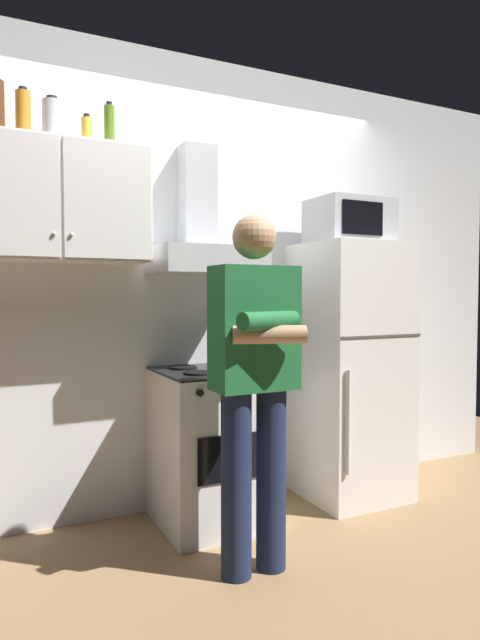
{
  "coord_description": "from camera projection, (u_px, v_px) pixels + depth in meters",
  "views": [
    {
      "loc": [
        -1.23,
        -2.52,
        1.28
      ],
      "look_at": [
        0.0,
        0.0,
        1.15
      ],
      "focal_mm": 30.45,
      "sensor_mm": 36.0,
      "label": 1
    }
  ],
  "objects": [
    {
      "name": "ground_plane",
      "position": [
        240.0,
        537.0,
        2.86
      ],
      "size": [
        7.0,
        7.0,
        0.0
      ],
      "primitive_type": "plane",
      "color": "olive"
    },
    {
      "name": "back_wall_tiled",
      "position": [
        197.0,
        284.0,
        3.34
      ],
      "size": [
        4.8,
        0.1,
        2.7
      ],
      "primitive_type": "cube",
      "color": "white",
      "rests_on": "ground_plane"
    },
    {
      "name": "upper_cabinet",
      "position": [
        57.0,
        202.0,
        2.74
      ],
      "size": [
        0.9,
        0.37,
        0.6
      ],
      "color": "silver"
    },
    {
      "name": "stove_oven",
      "position": [
        213.0,
        446.0,
        3.04
      ],
      "size": [
        0.6,
        0.62,
        0.87
      ],
      "color": "white",
      "rests_on": "ground_plane"
    },
    {
      "name": "range_hood",
      "position": [
        203.0,
        239.0,
        3.1
      ],
      "size": [
        0.6,
        0.44,
        0.75
      ],
      "color": "#B7BABF"
    },
    {
      "name": "refrigerator",
      "position": [
        350.0,
        370.0,
        3.44
      ],
      "size": [
        0.6,
        0.62,
        1.6
      ],
      "color": "white",
      "rests_on": "ground_plane"
    },
    {
      "name": "microwave",
      "position": [
        349.0,
        222.0,
        3.42
      ],
      "size": [
        0.48,
        0.37,
        0.28
      ],
      "color": "#B7BABF",
      "rests_on": "refrigerator"
    },
    {
      "name": "person_standing",
      "position": [
        255.0,
        379.0,
        2.46
      ],
      "size": [
        0.38,
        0.33,
        1.64
      ],
      "color": "#192342",
      "rests_on": "ground_plane"
    },
    {
      "name": "cooking_pot",
      "position": [
        243.0,
        358.0,
        2.97
      ],
      "size": [
        0.31,
        0.21,
        0.12
      ],
      "color": "#B7BABF",
      "rests_on": "stove_oven"
    },
    {
      "name": "bottle_liquor_amber",
      "position": [
        23.0,
        115.0,
        2.7
      ],
      "size": [
        0.07,
        0.07,
        0.26
      ],
      "color": "#B7721E",
      "rests_on": "upper_cabinet"
    },
    {
      "name": "bottle_canister_steel",
      "position": [
        52.0,
        122.0,
        2.76
      ],
      "size": [
        0.1,
        0.1,
        0.24
      ],
      "color": "#B2B5BA",
      "rests_on": "upper_cabinet"
    },
    {
      "name": "bottle_olive_oil",
      "position": [
        109.0,
        127.0,
        2.88
      ],
      "size": [
        0.06,
        0.06,
        0.25
      ],
      "color": "#4C6B19",
      "rests_on": "upper_cabinet"
    },
    {
      "name": "bottle_spice_jar",
      "position": [
        87.0,
        131.0,
        2.77
      ],
      "size": [
        0.06,
        0.06,
        0.15
      ],
      "color": "gold",
      "rests_on": "upper_cabinet"
    }
  ]
}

